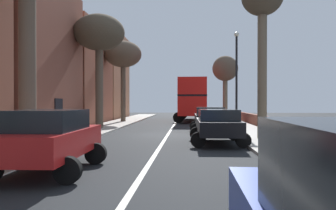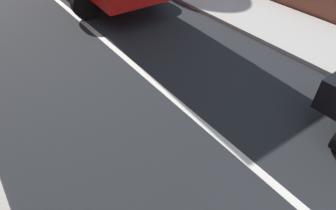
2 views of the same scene
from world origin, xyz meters
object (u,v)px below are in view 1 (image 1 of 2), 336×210
object	(u,v)px
parked_car_black_right_3	(218,124)
street_tree_right_1	(225,70)
double_decker_bus	(193,98)
lamppost_right	(237,73)
parked_car_red_left_1	(49,137)
street_tree_left_0	(123,56)
street_tree_left_2	(99,35)
street_tree_right_3	(262,7)
litter_bin_right	(307,137)
parked_car_black_right_0	(210,118)

from	to	relation	value
parked_car_black_right_3	street_tree_right_1	size ratio (longest dim) A/B	0.65
parked_car_black_right_3	double_decker_bus	bearing A→B (deg)	92.45
lamppost_right	street_tree_right_1	bearing A→B (deg)	86.46
parked_car_red_left_1	lamppost_right	distance (m)	15.13
street_tree_left_0	street_tree_right_1	distance (m)	12.05
street_tree_left_0	lamppost_right	size ratio (longest dim) A/B	1.18
parked_car_red_left_1	street_tree_left_2	distance (m)	15.53
street_tree_left_2	lamppost_right	xyz separation A→B (m)	(9.31, -1.06, -2.74)
street_tree_left_2	parked_car_red_left_1	bearing A→B (deg)	-80.01
street_tree_right_3	litter_bin_right	size ratio (longest dim) A/B	7.19
parked_car_red_left_1	parked_car_black_right_3	world-z (taller)	parked_car_red_left_1
parked_car_red_left_1	parked_car_black_right_3	xyz separation A→B (m)	(5.00, 6.49, -0.05)
street_tree_left_2	street_tree_right_3	xyz separation A→B (m)	(9.79, -6.39, -0.04)
street_tree_right_3	parked_car_black_right_3	bearing A→B (deg)	-148.69
parked_car_black_right_3	parked_car_black_right_0	bearing A→B (deg)	90.00
parked_car_red_left_1	litter_bin_right	size ratio (longest dim) A/B	3.70
lamppost_right	litter_bin_right	distance (m)	10.51
street_tree_left_2	litter_bin_right	distance (m)	16.21
lamppost_right	litter_bin_right	xyz separation A→B (m)	(1.00, -9.98, -3.13)
street_tree_left_0	street_tree_left_2	world-z (taller)	street_tree_left_2
street_tree_left_0	lamppost_right	distance (m)	12.97
street_tree_left_2	lamppost_right	world-z (taller)	street_tree_left_2
parked_car_black_right_0	parked_car_black_right_3	world-z (taller)	parked_car_black_right_0
parked_car_black_right_0	litter_bin_right	xyz separation A→B (m)	(2.80, -8.97, -0.24)
double_decker_bus	street_tree_left_2	size ratio (longest dim) A/B	1.40
parked_car_black_right_3	parked_car_red_left_1	bearing A→B (deg)	-127.60
street_tree_right_3	lamppost_right	xyz separation A→B (m)	(-0.47, 5.34, -2.70)
street_tree_right_3	street_tree_left_0	bearing A→B (deg)	124.25
street_tree_left_2	parked_car_black_right_3	bearing A→B (deg)	-45.99
street_tree_left_2	lamppost_right	size ratio (longest dim) A/B	1.25
parked_car_black_right_0	street_tree_left_2	bearing A→B (deg)	164.65
parked_car_red_left_1	street_tree_left_0	size ratio (longest dim) A/B	0.54
parked_car_black_right_0	lamppost_right	world-z (taller)	lamppost_right
parked_car_black_right_0	parked_car_black_right_3	distance (m)	5.71
parked_car_black_right_3	litter_bin_right	distance (m)	4.30
double_decker_bus	street_tree_right_1	xyz separation A→B (m)	(3.55, 3.36, 3.10)
parked_car_black_right_0	parked_car_red_left_1	world-z (taller)	parked_car_red_left_1
parked_car_black_right_0	street_tree_left_2	distance (m)	9.62
parked_car_red_left_1	street_tree_left_2	size ratio (longest dim) A/B	0.51
parked_car_black_right_0	lamppost_right	size ratio (longest dim) A/B	0.64
street_tree_left_0	street_tree_right_3	bearing A→B (deg)	-55.75
parked_car_black_right_3	litter_bin_right	bearing A→B (deg)	-49.35
street_tree_right_1	street_tree_right_3	xyz separation A→B (m)	(-0.48, -20.66, 1.05)
parked_car_black_right_3	litter_bin_right	world-z (taller)	parked_car_black_right_3
double_decker_bus	parked_car_black_right_0	xyz separation A→B (m)	(0.80, -12.97, -1.44)
parked_car_black_right_3	lamppost_right	world-z (taller)	lamppost_right
parked_car_black_right_3	street_tree_left_0	world-z (taller)	street_tree_left_0
street_tree_right_1	street_tree_left_2	distance (m)	17.61
street_tree_left_0	lamppost_right	xyz separation A→B (m)	(9.18, -8.84, -2.42)
parked_car_black_right_3	lamppost_right	xyz separation A→B (m)	(1.80, 6.72, 2.90)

